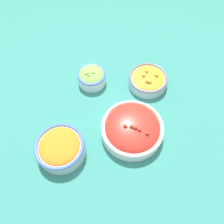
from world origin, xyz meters
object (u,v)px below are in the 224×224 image
object	(u,v)px
bowl_cherry_tomatoes	(132,128)
bowl_squash	(148,80)
bowl_lettuce	(92,77)
bowl_carrots	(60,148)

from	to	relation	value
bowl_cherry_tomatoes	bowl_squash	size ratio (longest dim) A/B	1.40
bowl_cherry_tomatoes	bowl_lettuce	bearing A→B (deg)	48.80
bowl_cherry_tomatoes	bowl_lettuce	world-z (taller)	bowl_cherry_tomatoes
bowl_lettuce	bowl_carrots	size ratio (longest dim) A/B	0.70
bowl_squash	bowl_cherry_tomatoes	bearing A→B (deg)	177.08
bowl_cherry_tomatoes	bowl_squash	distance (m)	0.24
bowl_lettuce	bowl_squash	size ratio (longest dim) A/B	0.73
bowl_cherry_tomatoes	bowl_carrots	xyz separation A→B (m)	(-0.14, 0.22, 0.00)
bowl_lettuce	bowl_squash	xyz separation A→B (m)	(0.05, -0.23, -0.01)
bowl_lettuce	bowl_carrots	distance (m)	0.33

